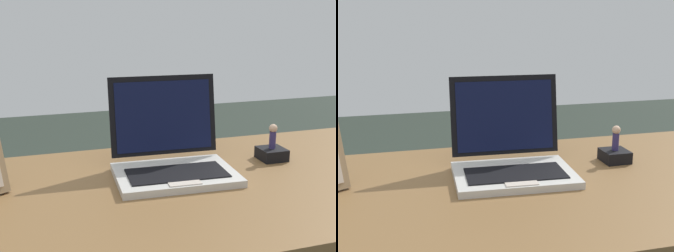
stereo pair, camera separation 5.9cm
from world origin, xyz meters
The scene contains 4 objects.
desk centered at (0.00, 0.00, 0.61)m, with size 1.80×0.69×0.71m.
laptop_front centered at (0.02, 0.08, 0.76)m, with size 0.31×0.26×0.24m.
figurine_stand centered at (0.33, 0.10, 0.72)m, with size 0.07×0.07×0.03m, color black.
figurine centered at (0.33, 0.10, 0.78)m, with size 0.02×0.02×0.07m.
Camera 1 is at (-0.31, -0.94, 1.11)m, focal length 47.54 mm.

